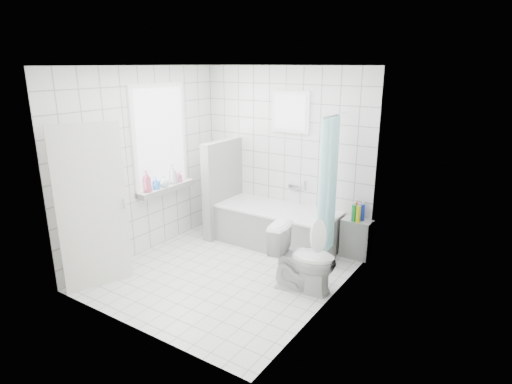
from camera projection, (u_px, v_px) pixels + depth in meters
The scene contains 19 objects.
ground at pixel (226, 272), 5.60m from camera, with size 3.00×3.00×0.00m, color white.
ceiling at pixel (222, 66), 4.85m from camera, with size 3.00×3.00×0.00m, color white.
wall_back at pixel (285, 155), 6.42m from camera, with size 2.80×0.02×2.60m, color white.
wall_front at pixel (127, 210), 4.02m from camera, with size 2.80×0.02×2.60m, color white.
wall_left at pixel (144, 162), 5.96m from camera, with size 0.02×3.00×2.60m, color white.
wall_right at pixel (330, 195), 4.49m from camera, with size 0.02×3.00×2.60m, color white.
window_left at pixel (161, 138), 6.09m from camera, with size 0.01×0.90×1.40m, color white.
window_back at pixel (290, 112), 6.15m from camera, with size 0.50×0.01×0.50m, color white.
window_sill at pixel (166, 189), 6.28m from camera, with size 0.18×1.02×0.08m, color white.
door at pixel (92, 208), 5.00m from camera, with size 0.04×0.80×2.00m, color silver.
bathtub at pixel (277, 227), 6.36m from camera, with size 1.80×0.77×0.58m.
partition_wall at pixel (223, 188), 6.69m from camera, with size 0.15×0.85×1.50m, color white.
tiled_ledge at pixel (356, 239), 5.97m from camera, with size 0.40×0.24×0.55m, color white.
toilet at pixel (303, 258), 5.08m from camera, with size 0.45×0.79×0.81m, color white.
curtain_rod at pixel (336, 115), 5.40m from camera, with size 0.02×0.02×0.80m, color silver.
shower_curtain at pixel (328, 185), 5.56m from camera, with size 0.14×0.48×1.78m, color #46CDCC, non-canonical shape.
tub_faucet at pixel (295, 187), 6.41m from camera, with size 0.18×0.06×0.06m, color silver.
sill_bottles at pixel (162, 179), 6.17m from camera, with size 0.16×0.77×0.31m.
ledge_bottles at pixel (357, 213), 5.84m from camera, with size 0.17×0.18×0.24m.
Camera 1 is at (3.10, -4.01, 2.63)m, focal length 30.00 mm.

